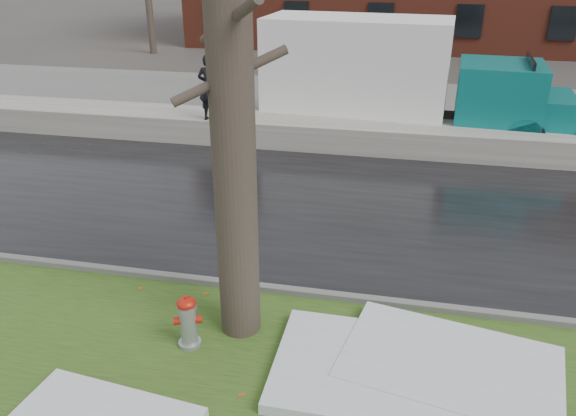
% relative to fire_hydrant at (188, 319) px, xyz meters
% --- Properties ---
extents(ground, '(120.00, 120.00, 0.00)m').
position_rel_fire_hydrant_xyz_m(ground, '(1.40, 0.57, -0.48)').
color(ground, '#47423D').
rests_on(ground, ground).
extents(verge, '(60.00, 4.50, 0.04)m').
position_rel_fire_hydrant_xyz_m(verge, '(1.40, -0.68, -0.46)').
color(verge, '#254717').
rests_on(verge, ground).
extents(road, '(60.00, 7.00, 0.03)m').
position_rel_fire_hydrant_xyz_m(road, '(1.40, 5.07, -0.47)').
color(road, black).
rests_on(road, ground).
extents(parking_lot, '(60.00, 9.00, 0.03)m').
position_rel_fire_hydrant_xyz_m(parking_lot, '(1.40, 13.57, -0.47)').
color(parking_lot, slate).
rests_on(parking_lot, ground).
extents(curb, '(60.00, 0.15, 0.14)m').
position_rel_fire_hydrant_xyz_m(curb, '(1.40, 1.57, -0.41)').
color(curb, slate).
rests_on(curb, ground).
extents(snowbank, '(60.00, 1.60, 0.75)m').
position_rel_fire_hydrant_xyz_m(snowbank, '(1.40, 9.27, -0.11)').
color(snowbank, '#AAA69C').
rests_on(snowbank, ground).
extents(fire_hydrant, '(0.41, 0.39, 0.83)m').
position_rel_fire_hydrant_xyz_m(fire_hydrant, '(0.00, 0.00, 0.00)').
color(fire_hydrant, '#999CA0').
rests_on(fire_hydrant, verge).
extents(tree, '(1.32, 1.50, 7.29)m').
position_rel_fire_hydrant_xyz_m(tree, '(0.60, 0.55, 3.23)').
color(tree, brown).
rests_on(tree, verge).
extents(box_truck, '(10.25, 3.03, 3.39)m').
position_rel_fire_hydrant_xyz_m(box_truck, '(2.33, 10.71, 1.31)').
color(box_truck, black).
rests_on(box_truck, ground).
extents(worker, '(0.67, 0.44, 1.84)m').
position_rel_fire_hydrant_xyz_m(worker, '(-2.58, 8.67, 1.19)').
color(worker, black).
rests_on(worker, snowbank).
extents(snow_patch_near, '(2.62, 2.03, 0.16)m').
position_rel_fire_hydrant_xyz_m(snow_patch_near, '(2.60, -0.10, -0.36)').
color(snow_patch_near, silver).
rests_on(snow_patch_near, verge).
extents(snow_patch_side, '(3.10, 2.33, 0.18)m').
position_rel_fire_hydrant_xyz_m(snow_patch_side, '(3.61, 0.17, -0.35)').
color(snow_patch_side, silver).
rests_on(snow_patch_side, verge).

